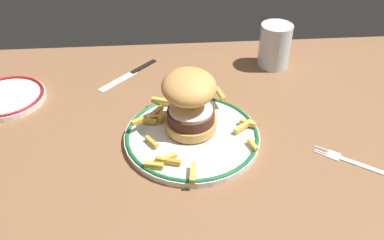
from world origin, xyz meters
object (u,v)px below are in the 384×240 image
object	(u,v)px
fork	(352,161)
side_plate	(6,97)
water_glass	(274,48)
knife	(133,72)
burger	(190,101)
dinner_plate	(192,136)

from	to	relation	value
fork	side_plate	bearing A→B (deg)	159.87
water_glass	side_plate	world-z (taller)	water_glass
water_glass	side_plate	bearing A→B (deg)	-169.94
side_plate	knife	world-z (taller)	side_plate
burger	fork	distance (cm)	31.27
water_glass	fork	distance (cm)	36.46
knife	side_plate	bearing A→B (deg)	-160.05
side_plate	knife	size ratio (longest dim) A/B	1.16
water_glass	knife	bearing A→B (deg)	-178.17
dinner_plate	fork	world-z (taller)	dinner_plate
dinner_plate	side_plate	world-z (taller)	same
dinner_plate	fork	distance (cm)	29.51
fork	knife	xyz separation A→B (cm)	(-40.48, 34.58, 0.08)
dinner_plate	water_glass	world-z (taller)	water_glass
burger	side_plate	distance (cm)	42.02
fork	knife	distance (cm)	53.24
dinner_plate	burger	size ratio (longest dim) A/B	2.19
side_plate	burger	bearing A→B (deg)	-19.52
dinner_plate	knife	xyz separation A→B (cm)	(-12.29, 25.88, -0.58)
knife	fork	bearing A→B (deg)	-40.51
burger	fork	bearing A→B (deg)	-20.95
dinner_plate	burger	distance (cm)	6.88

